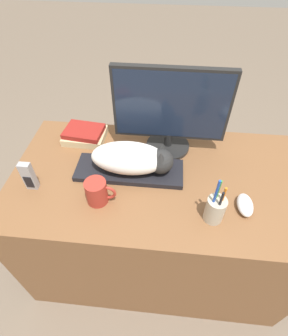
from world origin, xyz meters
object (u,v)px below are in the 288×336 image
object	(u,v)px
pen_cup	(215,209)
phone	(29,176)
computer_mouse	(245,205)
cat	(134,158)
book_stack	(85,134)
coffee_mug	(97,192)
keyboard	(129,170)
monitor	(171,109)

from	to	relation	value
pen_cup	phone	world-z (taller)	pen_cup
computer_mouse	cat	bearing A→B (deg)	162.01
pen_cup	book_stack	xyz separation A→B (m)	(-0.60, 0.41, -0.03)
cat	computer_mouse	bearing A→B (deg)	-17.99
pen_cup	book_stack	size ratio (longest dim) A/B	1.07
coffee_mug	pen_cup	xyz separation A→B (m)	(0.45, -0.04, 0.01)
keyboard	monitor	bearing A→B (deg)	48.97
computer_mouse	book_stack	size ratio (longest dim) A/B	0.53
computer_mouse	coffee_mug	xyz separation A→B (m)	(-0.58, -0.02, 0.03)
pen_cup	phone	bearing A→B (deg)	173.95
computer_mouse	book_stack	bearing A→B (deg)	154.08
cat	book_stack	distance (m)	0.35
coffee_mug	phone	bearing A→B (deg)	172.25
cat	monitor	world-z (taller)	monitor
monitor	book_stack	bearing A→B (deg)	177.05
book_stack	keyboard	bearing A→B (deg)	-39.30
computer_mouse	pen_cup	size ratio (longest dim) A/B	0.50
coffee_mug	phone	distance (m)	0.29
monitor	book_stack	size ratio (longest dim) A/B	2.44
keyboard	coffee_mug	distance (m)	0.20
keyboard	computer_mouse	world-z (taller)	computer_mouse
keyboard	monitor	xyz separation A→B (m)	(0.16, 0.19, 0.20)
monitor	phone	bearing A→B (deg)	-150.58
coffee_mug	pen_cup	bearing A→B (deg)	-4.95
keyboard	book_stack	distance (m)	0.33
pen_cup	phone	size ratio (longest dim) A/B	1.60
phone	monitor	bearing A→B (deg)	29.42
coffee_mug	book_stack	xyz separation A→B (m)	(-0.15, 0.37, -0.02)
computer_mouse	phone	bearing A→B (deg)	178.64
monitor	computer_mouse	distance (m)	0.50
monitor	computer_mouse	xyz separation A→B (m)	(0.31, -0.33, -0.20)
keyboard	computer_mouse	size ratio (longest dim) A/B	4.30
phone	coffee_mug	bearing A→B (deg)	-7.75
keyboard	cat	size ratio (longest dim) A/B	1.35
cat	monitor	size ratio (longest dim) A/B	0.70
cat	coffee_mug	world-z (taller)	cat
computer_mouse	pen_cup	xyz separation A→B (m)	(-0.13, -0.06, 0.04)
computer_mouse	pen_cup	world-z (taller)	pen_cup
coffee_mug	book_stack	distance (m)	0.41
coffee_mug	monitor	bearing A→B (deg)	53.10
monitor	coffee_mug	xyz separation A→B (m)	(-0.27, -0.35, -0.16)
cat	phone	size ratio (longest dim) A/B	2.55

